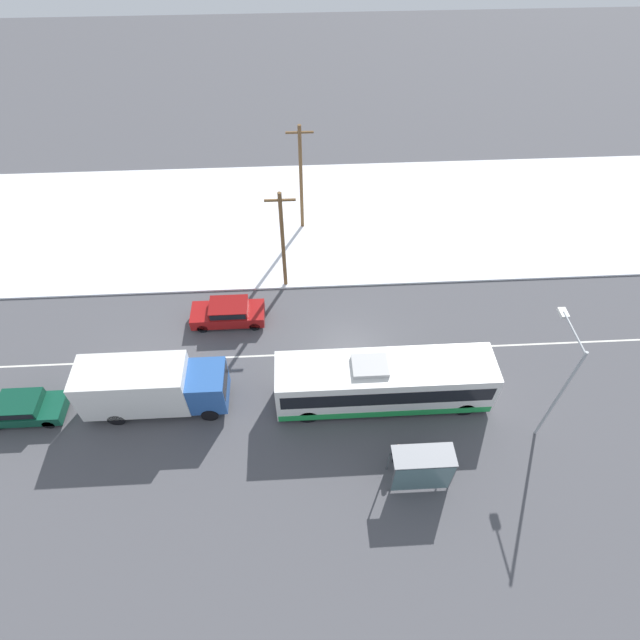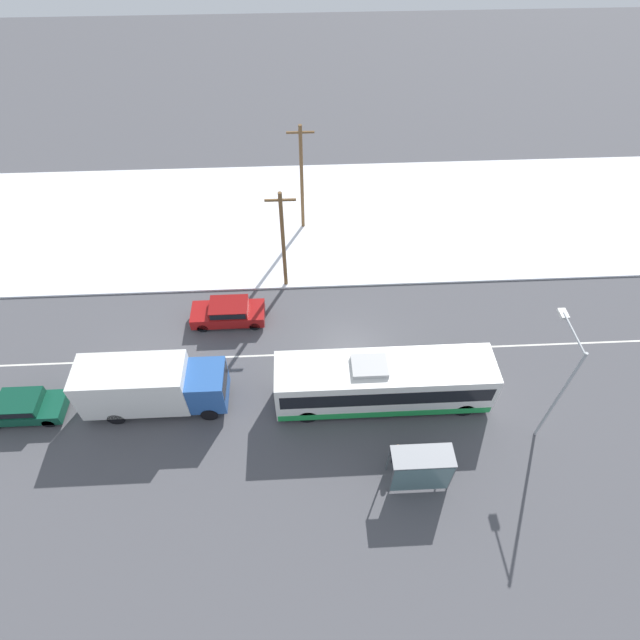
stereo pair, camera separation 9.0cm
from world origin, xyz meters
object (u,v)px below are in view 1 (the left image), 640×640
utility_pole_roadside (283,240)px  sedan_car (228,312)px  pedestrian_at_stop (397,452)px  utility_pole_snowlot (301,178)px  parked_car_near_truck (23,407)px  city_bus (384,382)px  streetlamp (561,375)px  box_truck (150,386)px  bus_shelter (423,468)px

utility_pole_roadside → sedan_car: bearing=-139.2°
pedestrian_at_stop → utility_pole_snowlot: utility_pole_snowlot is taller
parked_car_near_truck → utility_pole_snowlot: utility_pole_snowlot is taller
city_bus → pedestrian_at_stop: 3.72m
parked_car_near_truck → utility_pole_roadside: (13.74, 9.19, 3.02)m
pedestrian_at_stop → utility_pole_snowlot: size_ratio=0.20×
city_bus → parked_car_near_truck: size_ratio=2.76×
streetlamp → pedestrian_at_stop: bearing=-166.8°
box_truck → bus_shelter: size_ratio=2.60×
box_truck → streetlamp: (19.77, -2.19, 2.59)m
parked_car_near_truck → utility_pole_snowlot: size_ratio=0.51×
parked_car_near_truck → streetlamp: bearing=-4.2°
streetlamp → box_truck: bearing=173.7°
bus_shelter → streetlamp: (6.58, 2.97, 2.68)m
sedan_car → parked_car_near_truck: bearing=31.1°
streetlamp → utility_pole_roadside: bearing=139.0°
city_bus → sedan_car: 10.63m
city_bus → bus_shelter: size_ratio=3.94×
pedestrian_at_stop → city_bus: bearing=93.1°
pedestrian_at_stop → bus_shelter: bus_shelter is taller
city_bus → utility_pole_roadside: size_ratio=1.57×
pedestrian_at_stop → parked_car_near_truck: bearing=169.1°
bus_shelter → streetlamp: bearing=24.3°
parked_car_near_truck → utility_pole_roadside: utility_pole_roadside is taller
box_truck → utility_pole_roadside: bearing=52.1°
city_bus → parked_car_near_truck: bearing=180.0°
parked_car_near_truck → pedestrian_at_stop: size_ratio=2.51×
box_truck → pedestrian_at_stop: box_truck is taller
parked_car_near_truck → utility_pole_roadside: 16.80m
pedestrian_at_stop → streetlamp: streetlamp is taller
utility_pole_snowlot → pedestrian_at_stop: bearing=-78.1°
bus_shelter → pedestrian_at_stop: bearing=126.7°
box_truck → streetlamp: size_ratio=1.10×
city_bus → bus_shelter: (1.11, -4.89, 0.11)m
sedan_car → utility_pole_snowlot: size_ratio=0.56×
sedan_car → bus_shelter: size_ratio=1.55×
utility_pole_snowlot → sedan_car: bearing=-117.6°
pedestrian_at_stop → utility_pole_roadside: size_ratio=0.23×
parked_car_near_truck → streetlamp: 26.86m
box_truck → sedan_car: bearing=59.6°
city_bus → pedestrian_at_stop: (0.20, -3.67, -0.56)m
box_truck → utility_pole_snowlot: utility_pole_snowlot is taller
parked_car_near_truck → sedan_car: bearing=31.1°
bus_shelter → utility_pole_roadside: bearing=113.8°
box_truck → bus_shelter: box_truck is taller
sedan_car → utility_pole_snowlot: bearing=-117.6°
sedan_car → streetlamp: streetlamp is taller
box_truck → utility_pole_roadside: (6.96, 8.93, 2.00)m
bus_shelter → utility_pole_roadside: size_ratio=0.40×
bus_shelter → utility_pole_roadside: (-6.23, 14.09, 2.09)m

